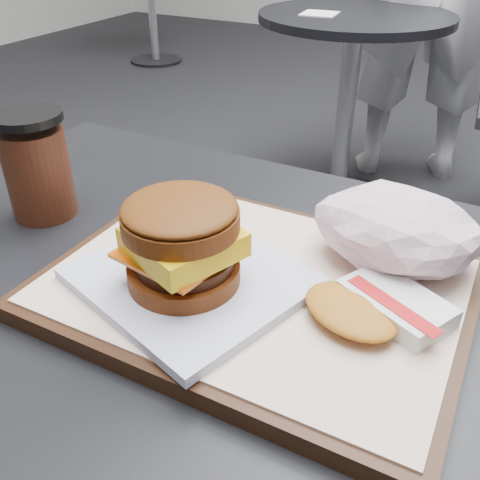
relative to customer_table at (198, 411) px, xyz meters
name	(u,v)px	position (x,y,z in m)	size (l,w,h in m)	color
customer_table	(198,411)	(0.00, 0.00, 0.00)	(0.80, 0.60, 0.77)	#A5A5AA
serving_tray	(255,288)	(0.07, 0.01, 0.20)	(0.38, 0.28, 0.02)	black
breakfast_sandwich	(185,251)	(0.02, -0.03, 0.24)	(0.23, 0.22, 0.09)	white
hash_brown	(376,306)	(0.18, 0.01, 0.22)	(0.13, 0.12, 0.02)	white
crumpled_wrapper	(398,229)	(0.17, 0.10, 0.24)	(0.16, 0.12, 0.07)	white
coffee_cup	(37,168)	(-0.23, 0.04, 0.24)	(0.08, 0.08, 0.12)	#3D1A0E
neighbor_table	(350,69)	(-0.35, 1.65, -0.03)	(0.70, 0.70, 0.75)	black
napkin	(320,14)	(-0.45, 1.56, 0.17)	(0.12, 0.12, 0.00)	white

